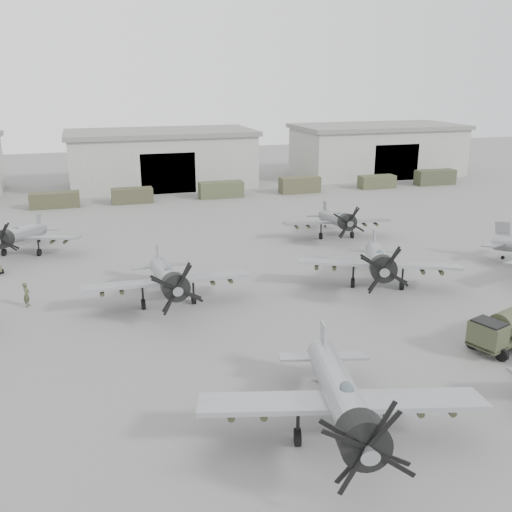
{
  "coord_description": "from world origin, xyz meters",
  "views": [
    {
      "loc": [
        -11.9,
        -29.15,
        16.81
      ],
      "look_at": [
        1.17,
        14.08,
        2.5
      ],
      "focal_mm": 40.0,
      "sensor_mm": 36.0,
      "label": 1
    }
  ],
  "objects": [
    {
      "name": "aircraft_mid_2",
      "position": [
        10.45,
        10.16,
        2.41
      ],
      "size": [
        12.91,
        11.7,
        5.29
      ],
      "rotation": [
        0.0,
        0.0,
        -0.43
      ],
      "color": "#9EA2A7",
      "rests_on": "ground"
    },
    {
      "name": "fuel_tanker",
      "position": [
        13.54,
        -1.57,
        1.41
      ],
      "size": [
        6.71,
        4.35,
        2.46
      ],
      "rotation": [
        0.0,
        0.0,
        0.34
      ],
      "color": "#373C27",
      "rests_on": "ground"
    },
    {
      "name": "aircraft_mid_1",
      "position": [
        -6.59,
        11.3,
        2.32
      ],
      "size": [
        12.66,
        11.39,
        5.1
      ],
      "rotation": [
        0.0,
        0.0,
        -0.0
      ],
      "color": "#989BA1",
      "rests_on": "ground"
    },
    {
      "name": "hangar_center",
      "position": [
        0.0,
        61.96,
        4.37
      ],
      "size": [
        29.0,
        14.8,
        8.7
      ],
      "color": "#AFB0A5",
      "rests_on": "ground"
    },
    {
      "name": "support_truck_7",
      "position": [
        42.23,
        50.0,
        1.18
      ],
      "size": [
        6.55,
        2.2,
        2.37
      ],
      "primitive_type": "cube",
      "color": "#363C27",
      "rests_on": "ground"
    },
    {
      "name": "aircraft_far_1",
      "position": [
        13.61,
        25.06,
        2.1
      ],
      "size": [
        11.66,
        10.49,
        4.63
      ],
      "rotation": [
        0.0,
        0.0,
        -0.15
      ],
      "color": "gray",
      "rests_on": "ground"
    },
    {
      "name": "support_truck_2",
      "position": [
        -16.01,
        50.0,
        1.02
      ],
      "size": [
        6.36,
        2.2,
        2.04
      ],
      "primitive_type": "cube",
      "color": "#3C3D28",
      "rests_on": "ground"
    },
    {
      "name": "support_truck_6",
      "position": [
        31.78,
        50.0,
        0.99
      ],
      "size": [
        5.7,
        2.2,
        1.98
      ],
      "primitive_type": "cube",
      "color": "#41432C",
      "rests_on": "ground"
    },
    {
      "name": "support_truck_3",
      "position": [
        -5.86,
        50.0,
        1.02
      ],
      "size": [
        5.58,
        2.2,
        2.04
      ],
      "primitive_type": "cube",
      "color": "#3D3C28",
      "rests_on": "ground"
    },
    {
      "name": "aircraft_far_0",
      "position": [
        -18.51,
        28.31,
        2.09
      ],
      "size": [
        11.47,
        10.33,
        4.59
      ],
      "rotation": [
        0.0,
        0.0,
        -0.3
      ],
      "color": "gray",
      "rests_on": "ground"
    },
    {
      "name": "ground",
      "position": [
        0.0,
        0.0,
        0.0
      ],
      "size": [
        220.0,
        220.0,
        0.0
      ],
      "primitive_type": "plane",
      "color": "slate",
      "rests_on": "ground"
    },
    {
      "name": "support_truck_4",
      "position": [
        6.76,
        50.0,
        1.14
      ],
      "size": [
        6.36,
        2.2,
        2.28
      ],
      "primitive_type": "cube",
      "color": "#41472E",
      "rests_on": "ground"
    },
    {
      "name": "aircraft_near_1",
      "position": [
        -1.32,
        -8.12,
        2.48
      ],
      "size": [
        13.71,
        12.35,
        5.46
      ],
      "rotation": [
        0.0,
        0.0,
        -0.25
      ],
      "color": "#9FA1A8",
      "rests_on": "ground"
    },
    {
      "name": "support_truck_5",
      "position": [
        18.89,
        50.0,
        1.19
      ],
      "size": [
        6.06,
        2.2,
        2.38
      ],
      "primitive_type": "cube",
      "color": "#43422C",
      "rests_on": "ground"
    },
    {
      "name": "hangar_right",
      "position": [
        38.0,
        61.96,
        4.37
      ],
      "size": [
        29.0,
        14.8,
        8.7
      ],
      "color": "#AFB0A5",
      "rests_on": "ground"
    },
    {
      "name": "ground_crew",
      "position": [
        -16.92,
        14.49,
        0.96
      ],
      "size": [
        0.6,
        0.78,
        1.92
      ],
      "primitive_type": "imported",
      "rotation": [
        0.0,
        0.0,
        1.35
      ],
      "color": "#3B412B",
      "rests_on": "ground"
    }
  ]
}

